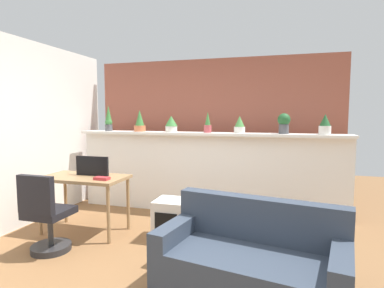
% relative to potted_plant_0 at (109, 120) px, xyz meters
% --- Properties ---
extents(ground_plane, '(12.00, 12.00, 0.00)m').
position_rel_potted_plant_0_xyz_m(ground_plane, '(1.68, -1.95, -1.47)').
color(ground_plane, brown).
extents(divider_wall, '(4.21, 0.16, 1.24)m').
position_rel_potted_plant_0_xyz_m(divider_wall, '(1.68, 0.05, -0.85)').
color(divider_wall, white).
rests_on(divider_wall, ground).
extents(plant_shelf, '(4.21, 0.34, 0.04)m').
position_rel_potted_plant_0_xyz_m(plant_shelf, '(1.68, 0.01, -0.21)').
color(plant_shelf, white).
rests_on(plant_shelf, divider_wall).
extents(brick_wall_behind, '(4.21, 0.10, 2.50)m').
position_rel_potted_plant_0_xyz_m(brick_wall_behind, '(1.68, 0.65, -0.22)').
color(brick_wall_behind, '#9E5442').
rests_on(brick_wall_behind, ground).
extents(potted_plant_0, '(0.12, 0.12, 0.43)m').
position_rel_potted_plant_0_xyz_m(potted_plant_0, '(0.00, 0.00, 0.00)').
color(potted_plant_0, '#4C4C51').
rests_on(potted_plant_0, plant_shelf).
extents(potted_plant_1, '(0.19, 0.19, 0.35)m').
position_rel_potted_plant_0_xyz_m(potted_plant_1, '(0.57, 0.01, -0.04)').
color(potted_plant_1, '#C66B42').
rests_on(potted_plant_1, plant_shelf).
extents(potted_plant_2, '(0.20, 0.20, 0.26)m').
position_rel_potted_plant_0_xyz_m(potted_plant_2, '(1.12, -0.01, -0.06)').
color(potted_plant_2, silver).
rests_on(potted_plant_2, plant_shelf).
extents(potted_plant_3, '(0.12, 0.12, 0.32)m').
position_rel_potted_plant_0_xyz_m(potted_plant_3, '(1.71, 0.00, -0.05)').
color(potted_plant_3, '#B7474C').
rests_on(potted_plant_3, plant_shelf).
extents(potted_plant_4, '(0.17, 0.17, 0.26)m').
position_rel_potted_plant_0_xyz_m(potted_plant_4, '(2.20, 0.04, -0.07)').
color(potted_plant_4, silver).
rests_on(potted_plant_4, plant_shelf).
extents(potted_plant_5, '(0.18, 0.18, 0.29)m').
position_rel_potted_plant_0_xyz_m(potted_plant_5, '(2.83, 0.02, -0.03)').
color(potted_plant_5, '#4C4C51').
rests_on(potted_plant_5, plant_shelf).
extents(potted_plant_6, '(0.16, 0.16, 0.28)m').
position_rel_potted_plant_0_xyz_m(potted_plant_6, '(3.38, -0.00, -0.05)').
color(potted_plant_6, silver).
rests_on(potted_plant_6, plant_shelf).
extents(desk, '(1.10, 0.60, 0.75)m').
position_rel_potted_plant_0_xyz_m(desk, '(0.33, -1.19, -0.80)').
color(desk, '#99754C').
rests_on(desk, ground).
extents(tv_monitor, '(0.47, 0.04, 0.26)m').
position_rel_potted_plant_0_xyz_m(tv_monitor, '(0.41, -1.11, -0.59)').
color(tv_monitor, black).
rests_on(tv_monitor, desk).
extents(office_chair, '(0.45, 0.45, 0.91)m').
position_rel_potted_plant_0_xyz_m(office_chair, '(0.30, -1.86, -1.08)').
color(office_chair, '#262628').
rests_on(office_chair, ground).
extents(side_cube_shelf, '(0.40, 0.41, 0.50)m').
position_rel_potted_plant_0_xyz_m(side_cube_shelf, '(1.51, -1.10, -1.22)').
color(side_cube_shelf, silver).
rests_on(side_cube_shelf, ground).
extents(book_on_desk, '(0.18, 0.10, 0.04)m').
position_rel_potted_plant_0_xyz_m(book_on_desk, '(0.68, -1.32, -0.70)').
color(book_on_desk, '#B22D33').
rests_on(book_on_desk, desk).
extents(couch, '(1.67, 1.04, 0.80)m').
position_rel_potted_plant_0_xyz_m(couch, '(2.59, -2.06, -1.19)').
color(couch, '#333D4C').
rests_on(couch, ground).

